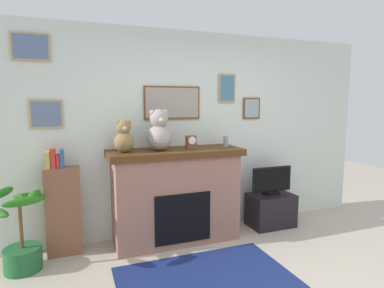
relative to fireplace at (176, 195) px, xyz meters
name	(u,v)px	position (x,y,z in m)	size (l,w,h in m)	color
back_wall	(194,132)	(0.36, 0.34, 0.73)	(5.20, 0.15, 2.60)	silver
fireplace	(176,195)	(0.00, 0.00, 0.00)	(1.61, 0.61, 1.14)	#916656
bookshelf	(63,208)	(-1.29, 0.08, -0.04)	(0.37, 0.16, 1.21)	brown
potted_plant	(21,240)	(-1.68, -0.15, -0.26)	(0.57, 0.61, 0.86)	#1E592D
tv_stand	(271,210)	(1.37, -0.02, -0.35)	(0.61, 0.40, 0.45)	black
television	(272,181)	(1.37, -0.02, 0.06)	(0.59, 0.14, 0.38)	black
area_rug	(206,278)	(0.00, -0.95, -0.57)	(1.69, 1.05, 0.01)	navy
candle_jar	(226,141)	(0.67, -0.02, 0.63)	(0.06, 0.06, 0.14)	gray
mantel_clock	(191,142)	(0.19, -0.02, 0.65)	(0.12, 0.09, 0.16)	brown
teddy_bear_brown	(124,138)	(-0.61, -0.02, 0.73)	(0.23, 0.23, 0.37)	olive
teddy_bear_tan	(159,132)	(-0.20, -0.02, 0.78)	(0.30, 0.30, 0.48)	#9B928E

